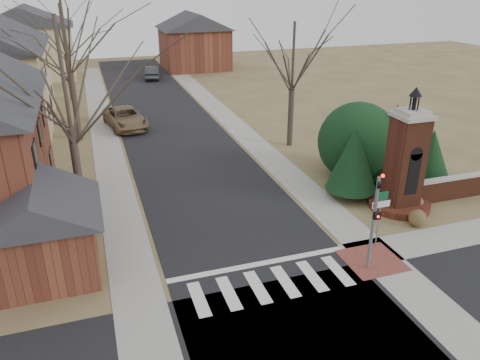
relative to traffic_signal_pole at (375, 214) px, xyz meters
name	(u,v)px	position (x,y,z in m)	size (l,w,h in m)	color
ground	(279,296)	(-4.30, -0.57, -2.59)	(120.00, 120.00, 0.00)	brown
main_street	(172,131)	(-4.30, 21.43, -2.58)	(8.00, 70.00, 0.01)	black
cross_street	(314,350)	(-4.30, -3.57, -2.58)	(120.00, 8.00, 0.01)	black
crosswalk_zone	(272,284)	(-4.30, 0.23, -2.58)	(8.00, 2.20, 0.02)	silver
stop_bar	(259,264)	(-4.30, 1.73, -2.58)	(8.00, 0.35, 0.02)	silver
sidewalk_right_main	(234,125)	(0.90, 21.43, -2.58)	(2.00, 60.00, 0.02)	gray
sidewalk_left	(105,137)	(-9.50, 21.43, -2.58)	(2.00, 60.00, 0.02)	gray
curb_apron	(372,260)	(0.50, 0.43, -2.57)	(2.40, 2.40, 0.02)	brown
traffic_signal_pole	(375,214)	(0.00, 0.00, 0.00)	(0.28, 0.41, 4.50)	slate
sign_post	(380,208)	(1.29, 1.41, -0.64)	(0.90, 0.07, 2.75)	slate
brick_gate_monument	(404,170)	(4.70, 4.42, -0.42)	(3.20, 3.20, 6.47)	#5F2D1C
brick_garden_wall	(469,185)	(9.20, 4.43, -1.93)	(7.50, 0.50, 1.30)	#5F2D1C
garage_left	(40,226)	(-12.82, 3.92, -0.35)	(4.80, 4.80, 4.29)	brown
house_distant_left	(27,41)	(-16.31, 47.42, 1.66)	(10.80, 8.80, 8.53)	tan
house_distant_right	(194,40)	(3.69, 47.42, 1.06)	(8.80, 8.80, 7.30)	brown
evergreen_near	(353,158)	(2.90, 6.43, -0.29)	(2.80, 2.80, 4.10)	#473D33
evergreen_mid	(393,140)	(6.20, 7.63, 0.01)	(3.40, 3.40, 4.70)	#473D33
evergreen_far	(431,153)	(8.20, 6.63, -0.69)	(2.40, 2.40, 3.30)	#473D33
evergreen_mass	(358,139)	(4.70, 8.93, -0.19)	(4.80, 4.80, 4.80)	black
bare_tree_0	(61,66)	(-11.30, 8.43, 5.11)	(8.05, 8.05, 11.15)	#473D33
bare_tree_1	(64,28)	(-11.30, 21.43, 5.44)	(8.40, 8.40, 11.64)	#473D33
bare_tree_2	(62,26)	(-11.80, 34.43, 4.44)	(7.35, 7.35, 10.19)	#473D33
bare_tree_3	(294,51)	(3.20, 15.43, 4.10)	(7.00, 7.00, 9.70)	#473D33
pickup_truck	(125,118)	(-7.70, 23.55, -1.79)	(2.63, 5.71, 1.59)	olive
distant_car	(152,72)	(-2.70, 42.26, -1.84)	(1.57, 4.51, 1.49)	#313438
dry_shrub_left	(417,218)	(4.30, 2.43, -2.16)	(0.86, 0.86, 0.86)	brown
dry_shrub_right	(417,202)	(5.52, 4.03, -2.25)	(0.68, 0.68, 0.68)	brown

